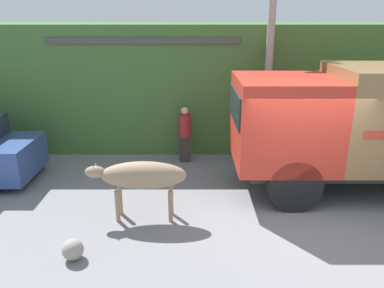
{
  "coord_description": "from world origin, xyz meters",
  "views": [
    {
      "loc": [
        -2.33,
        -7.18,
        3.98
      ],
      "look_at": [
        -2.33,
        0.45,
        1.41
      ],
      "focal_mm": 35.0,
      "sensor_mm": 36.0,
      "label": 1
    }
  ],
  "objects_px": {
    "brown_cow": "(141,176)",
    "utility_pole": "(269,60)",
    "pedestrian_on_hill": "(185,132)",
    "roadside_rock": "(73,250)"
  },
  "relations": [
    {
      "from": "brown_cow",
      "to": "utility_pole",
      "type": "height_order",
      "value": "utility_pole"
    },
    {
      "from": "roadside_rock",
      "to": "utility_pole",
      "type": "bearing_deg",
      "value": 49.72
    },
    {
      "from": "utility_pole",
      "to": "pedestrian_on_hill",
      "type": "bearing_deg",
      "value": -174.51
    },
    {
      "from": "brown_cow",
      "to": "pedestrian_on_hill",
      "type": "xyz_separation_m",
      "value": [
        0.82,
        3.27,
        -0.06
      ]
    },
    {
      "from": "brown_cow",
      "to": "utility_pole",
      "type": "distance_m",
      "value": 5.1
    },
    {
      "from": "pedestrian_on_hill",
      "to": "roadside_rock",
      "type": "height_order",
      "value": "pedestrian_on_hill"
    },
    {
      "from": "brown_cow",
      "to": "pedestrian_on_hill",
      "type": "relative_size",
      "value": 1.27
    },
    {
      "from": "utility_pole",
      "to": "brown_cow",
      "type": "bearing_deg",
      "value": -131.96
    },
    {
      "from": "utility_pole",
      "to": "roadside_rock",
      "type": "xyz_separation_m",
      "value": [
        -4.18,
        -4.94,
        -2.72
      ]
    },
    {
      "from": "pedestrian_on_hill",
      "to": "brown_cow",
      "type": "bearing_deg",
      "value": 64.31
    }
  ]
}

